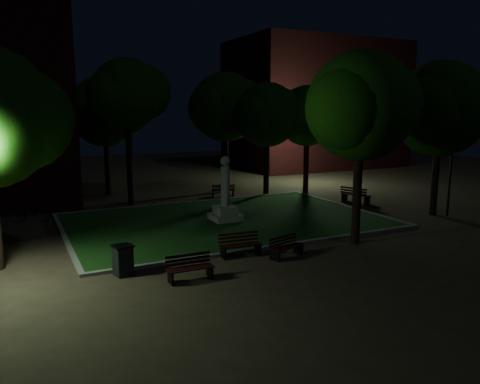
% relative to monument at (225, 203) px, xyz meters
% --- Properties ---
extents(ground, '(80.00, 80.00, 0.00)m').
position_rel_monument_xyz_m(ground, '(0.00, -2.00, -0.96)').
color(ground, '#443626').
extents(lawn, '(15.00, 10.00, 0.08)m').
position_rel_monument_xyz_m(lawn, '(0.00, 0.00, -0.92)').
color(lawn, '#194213').
rests_on(lawn, ground).
extents(lawn_kerb, '(15.40, 10.40, 0.12)m').
position_rel_monument_xyz_m(lawn_kerb, '(0.00, 0.00, -0.90)').
color(lawn_kerb, slate).
rests_on(lawn_kerb, ground).
extents(monument, '(1.40, 1.40, 3.20)m').
position_rel_monument_xyz_m(monument, '(0.00, 0.00, 0.00)').
color(monument, gray).
rests_on(monument, lawn).
extents(building_far, '(16.00, 10.00, 12.00)m').
position_rel_monument_xyz_m(building_far, '(18.00, 18.00, 5.04)').
color(building_far, '#491212').
rests_on(building_far, ground).
extents(tree_north_wl, '(4.91, 4.01, 8.43)m').
position_rel_monument_xyz_m(tree_north_wl, '(-3.17, 6.19, 5.46)').
color(tree_north_wl, black).
rests_on(tree_north_wl, ground).
extents(tree_north_er, '(5.05, 4.12, 7.27)m').
position_rel_monument_xyz_m(tree_north_er, '(5.56, 5.55, 4.25)').
color(tree_north_er, black).
rests_on(tree_north_er, ground).
extents(tree_ne, '(4.94, 4.03, 7.15)m').
position_rel_monument_xyz_m(tree_ne, '(8.55, 5.37, 4.17)').
color(tree_ne, black).
rests_on(tree_ne, ground).
extents(tree_east, '(6.01, 4.90, 8.04)m').
position_rel_monument_xyz_m(tree_east, '(10.67, -3.52, 4.62)').
color(tree_east, black).
rests_on(tree_east, ground).
extents(tree_se, '(5.40, 4.41, 7.86)m').
position_rel_monument_xyz_m(tree_se, '(3.33, -6.00, 4.70)').
color(tree_se, black).
rests_on(tree_se, ground).
extents(tree_far_north, '(5.53, 4.52, 7.68)m').
position_rel_monument_xyz_m(tree_far_north, '(-3.67, 10.36, 4.46)').
color(tree_far_north, black).
rests_on(tree_far_north, ground).
extents(tree_extra, '(5.62, 4.59, 8.01)m').
position_rel_monument_xyz_m(tree_extra, '(3.70, 7.78, 4.75)').
color(tree_extra, black).
rests_on(tree_extra, ground).
extents(lamppost_se, '(1.18, 0.28, 4.53)m').
position_rel_monument_xyz_m(lamppost_se, '(11.01, -4.07, 2.20)').
color(lamppost_se, black).
rests_on(lamppost_se, ground).
extents(lamppost_ne, '(1.18, 0.28, 4.23)m').
position_rel_monument_xyz_m(lamppost_ne, '(10.87, 8.90, 2.02)').
color(lamppost_ne, black).
rests_on(lamppost_ne, ground).
extents(bench_near_left, '(1.66, 0.70, 0.89)m').
position_rel_monument_xyz_m(bench_near_left, '(-1.85, -5.40, -0.54)').
color(bench_near_left, black).
rests_on(bench_near_left, ground).
extents(bench_near_right, '(1.52, 0.84, 0.79)m').
position_rel_monument_xyz_m(bench_near_right, '(-0.35, -6.28, -0.58)').
color(bench_near_right, black).
rests_on(bench_near_right, ground).
extents(bench_west_near, '(1.55, 0.57, 0.85)m').
position_rel_monument_xyz_m(bench_west_near, '(-4.47, -6.98, -0.56)').
color(bench_west_near, black).
rests_on(bench_west_near, ground).
extents(bench_right_side, '(1.16, 1.87, 0.97)m').
position_rel_monument_xyz_m(bench_right_side, '(8.94, 0.85, -0.50)').
color(bench_right_side, black).
rests_on(bench_right_side, ground).
extents(bench_far_side, '(1.56, 0.91, 0.81)m').
position_rel_monument_xyz_m(bench_far_side, '(2.66, 6.22, -0.58)').
color(bench_far_side, black).
rests_on(bench_far_side, ground).
extents(trash_bin, '(0.73, 0.73, 1.05)m').
position_rel_monument_xyz_m(trash_bin, '(-6.32, -5.54, -0.42)').
color(trash_bin, black).
rests_on(trash_bin, ground).
extents(bicycle, '(1.93, 1.17, 0.96)m').
position_rel_monument_xyz_m(bicycle, '(-8.73, 4.26, -0.48)').
color(bicycle, black).
rests_on(bicycle, ground).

